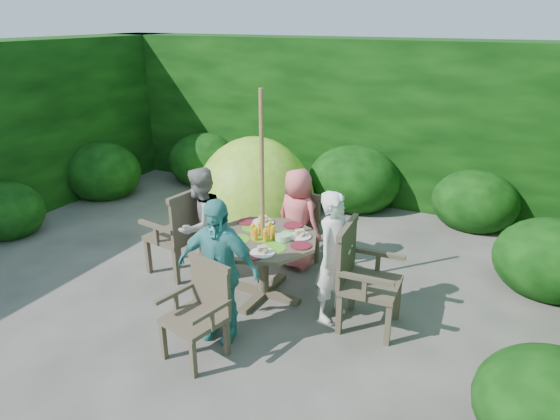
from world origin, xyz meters
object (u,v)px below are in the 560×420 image
at_px(parasol_pole, 262,200).
at_px(child_front, 218,270).
at_px(garden_chair_back, 308,222).
at_px(garden_chair_front, 200,309).
at_px(child_right, 334,256).
at_px(patio_table, 263,247).
at_px(child_back, 298,219).
at_px(child_left, 201,225).
at_px(dome_tent, 254,212).
at_px(garden_chair_right, 362,276).
at_px(garden_chair_left, 180,231).

height_order(parasol_pole, child_front, parasol_pole).
distance_m(garden_chair_back, garden_chair_front, 2.21).
relative_size(garden_chair_back, child_right, 0.65).
height_order(patio_table, child_back, child_back).
bearing_deg(child_right, patio_table, 101.08).
bearing_deg(child_front, child_left, 126.60).
height_order(garden_chair_back, child_right, child_right).
height_order(parasol_pole, child_left, parasol_pole).
bearing_deg(patio_table, child_back, 87.87).
bearing_deg(patio_table, parasol_pole, -169.62).
bearing_deg(child_right, dome_tent, 57.98).
distance_m(garden_chair_right, garden_chair_back, 1.57).
relative_size(garden_chair_left, child_right, 0.76).
distance_m(patio_table, garden_chair_front, 1.12).
relative_size(parasol_pole, garden_chair_left, 2.21).
height_order(garden_chair_right, garden_chair_left, garden_chair_left).
relative_size(child_right, child_left, 1.00).
height_order(child_right, child_front, child_front).
xyz_separation_m(garden_chair_back, garden_chair_front, (-0.07, -2.21, -0.01)).
xyz_separation_m(garden_chair_back, child_left, (-0.84, -1.07, 0.20)).
bearing_deg(parasol_pole, garden_chair_back, 87.89).
bearing_deg(child_back, patio_table, 104.00).
height_order(garden_chair_left, child_right, child_right).
bearing_deg(parasol_pole, child_left, 177.58).
relative_size(garden_chair_back, child_left, 0.65).
relative_size(garden_chair_right, garden_chair_front, 1.19).
distance_m(child_back, dome_tent, 1.94).
height_order(garden_chair_left, child_back, child_back).
distance_m(child_right, dome_tent, 3.05).
bearing_deg(patio_table, dome_tent, 121.61).
height_order(garden_chair_right, garden_chair_front, garden_chair_right).
bearing_deg(child_front, garden_chair_right, 27.51).
height_order(parasol_pole, garden_chair_right, parasol_pole).
distance_m(garden_chair_back, child_back, 0.34).
relative_size(child_left, child_front, 0.96).
relative_size(parasol_pole, garden_chair_front, 2.63).
bearing_deg(child_left, garden_chair_right, 91.34).
xyz_separation_m(garden_chair_right, garden_chair_back, (-1.05, 1.16, -0.08)).
xyz_separation_m(child_right, child_back, (-0.77, 0.83, -0.05)).
bearing_deg(child_left, dome_tent, -162.75).
height_order(garden_chair_right, child_right, child_right).
height_order(garden_chair_back, garden_chair_front, garden_chair_back).
xyz_separation_m(garden_chair_back, child_right, (0.76, -1.14, 0.20)).
bearing_deg(child_right, garden_chair_left, 101.45).
relative_size(patio_table, parasol_pole, 0.56).
relative_size(garden_chair_right, child_back, 0.82).
relative_size(garden_chair_left, child_left, 0.76).
height_order(patio_table, garden_chair_left, garden_chair_left).
xyz_separation_m(child_left, child_back, (0.83, 0.77, -0.05)).
distance_m(garden_chair_back, child_left, 1.38).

